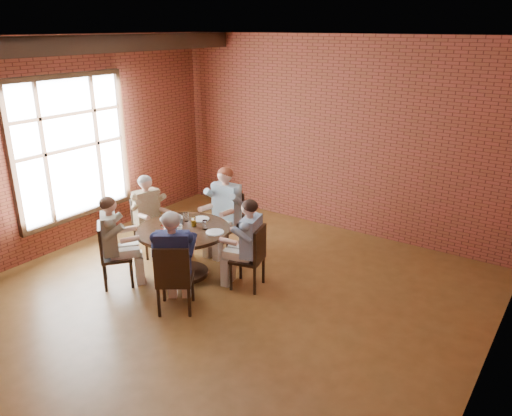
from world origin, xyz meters
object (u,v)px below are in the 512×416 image
Objects in this scene: chair_b at (228,219)px; chair_a at (253,255)px; diner_a at (247,244)px; diner_b at (224,211)px; diner_d at (115,242)px; diner_e at (174,262)px; chair_d at (110,252)px; chair_e at (174,277)px; chair_c at (147,223)px; smartphone at (189,239)px; diner_c at (149,216)px; dining_table at (184,242)px.

chair_a is at bearing -39.53° from chair_b.
diner_b is (-1.00, 0.77, 0.05)m from diner_a.
diner_e is at bearing -142.51° from diner_d.
chair_d is at bearing -71.47° from chair_a.
chair_e is at bearing -142.81° from chair_d.
chair_a is 1.00× the size of chair_c.
chair_b is 6.90× the size of smartphone.
chair_b is 0.74× the size of diner_d.
diner_a is at bearing -42.36° from chair_b.
chair_d is at bearing -149.52° from diner_c.
diner_c is at bearing -103.98° from diner_a.
diner_a reaches higher than chair_c.
chair_a is 0.65× the size of diner_b.
diner_a is at bearing 36.85° from smartphone.
diner_d is 1.38× the size of chair_e.
chair_b is at bearing 90.00° from diner_b.
diner_e is (1.52, -1.02, 0.03)m from diner_c.
diner_e is (1.60, -1.05, 0.18)m from chair_c.
diner_d is 0.96× the size of diner_e.
chair_b reaches higher than chair_d.
smartphone is at bearing -110.89° from chair_d.
dining_table is at bearing -90.00° from chair_d.
diner_d reaches higher than chair_a.
chair_c reaches higher than smartphone.
diner_d is (-1.66, -1.02, 0.16)m from chair_a.
chair_e is (1.66, -1.12, 0.02)m from chair_c.
chair_b is 0.75× the size of diner_c.
chair_c is 0.96× the size of chair_e.
diner_c is at bearing 165.83° from dining_table.
diner_b is 1.95m from chair_d.
chair_d is at bearing -110.61° from diner_b.
diner_b is (0.00, -0.10, 0.18)m from chair_b.
diner_a is 1.10m from diner_e.
diner_c reaches higher than dining_table.
diner_e reaches higher than smartphone.
chair_b is 1.28m from diner_c.
diner_e is 0.59m from smartphone.
chair_e reaches higher than chair_d.
chair_e is at bearing -110.73° from diner_c.
diner_d is at bearing -151.09° from smartphone.
chair_c is 0.99× the size of chair_d.
diner_a is 1.37× the size of chair_e.
chair_b is at bearing 91.66° from dining_table.
dining_table is 1.08m from chair_c.
chair_a is 0.91m from smartphone.
smartphone is (-0.64, -0.48, 0.10)m from diner_a.
diner_b is at bearing -39.90° from chair_c.
dining_table is at bearing -90.00° from diner_e.
diner_d is at bearing -72.29° from chair_a.
diner_a is (-0.08, -0.02, 0.15)m from chair_a.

